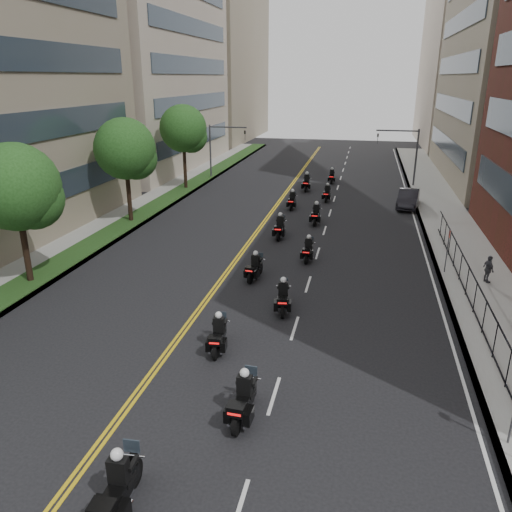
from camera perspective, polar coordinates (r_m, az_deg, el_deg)
The scene contains 25 objects.
ground at distance 15.01m, azimuth -15.17°, elevation -24.50°, with size 160.00×160.00×0.00m, color black.
sidewalk_right at distance 36.34m, azimuth 21.81°, elevation 1.98°, with size 4.00×90.00×0.15m, color gray.
sidewalk_left at distance 39.93m, azimuth -14.48°, elevation 4.30°, with size 4.00×90.00×0.15m, color gray.
grass_strip at distance 39.55m, azimuth -13.45°, elevation 4.38°, with size 2.00×90.00×0.04m, color #233E16.
building_right_far at distance 88.75m, azimuth 24.13°, elevation 19.94°, with size 15.00×28.00×26.00m, color #AE9D8D.
building_left_mid at distance 63.97m, azimuth -14.80°, elevation 25.22°, with size 16.11×28.00×34.00m.
building_left_far at distance 91.62m, azimuth -5.65°, elevation 21.40°, with size 16.00×28.00×26.00m, color gray.
iron_fence at distance 23.88m, azimuth 24.17°, elevation -5.28°, with size 0.05×28.00×1.50m.
street_trees at distance 32.95m, azimuth -18.66°, elevation 9.72°, with size 4.40×38.40×7.98m.
traffic_signal_right at distance 51.86m, azimuth 16.85°, elevation 11.65°, with size 4.09×0.20×5.60m.
traffic_signal_left at distance 53.92m, azimuth -4.27°, elevation 12.70°, with size 4.09×0.20×5.60m.
motorcycle_0 at distance 13.97m, azimuth -15.52°, elevation -24.43°, with size 0.60×2.53×1.87m.
motorcycle_1 at distance 16.39m, azimuth -1.45°, elevation -16.16°, with size 0.58×2.40×1.77m.
motorcycle_2 at distance 20.08m, azimuth -4.32°, elevation -9.07°, with size 0.62×2.21×1.63m.
motorcycle_3 at distance 23.21m, azimuth 3.10°, elevation -4.84°, with size 0.68×2.25×1.67m.
motorcycle_4 at distance 26.80m, azimuth -0.15°, elevation -1.41°, with size 0.65×2.14×1.58m.
motorcycle_5 at distance 29.73m, azimuth 5.98°, elevation 0.64°, with size 0.50×2.12×1.56m.
motorcycle_6 at distance 33.76m, azimuth 2.74°, elevation 3.21°, with size 0.55×2.37×1.75m.
motorcycle_7 at distance 37.30m, azimuth 6.87°, elevation 4.68°, with size 0.53×2.32×1.71m.
motorcycle_8 at distance 41.51m, azimuth 4.17°, elevation 6.28°, with size 0.51×2.23×1.65m.
motorcycle_9 at distance 44.52m, azimuth 8.13°, elevation 7.04°, with size 0.53×2.16×1.59m.
motorcycle_10 at distance 48.43m, azimuth 5.80°, elevation 8.27°, with size 0.58×2.47×1.83m.
motorcycle_11 at distance 52.44m, azimuth 8.65°, elevation 8.94°, with size 0.50×2.17×1.60m.
parked_sedan at distance 43.75m, azimuth 17.00°, elevation 6.30°, with size 1.58×4.52×1.49m, color black.
pedestrian_c at distance 28.64m, azimuth 25.03°, elevation -1.37°, with size 0.87×0.36×1.48m, color #3D3E44.
Camera 1 is at (5.69, -9.29, 10.32)m, focal length 35.00 mm.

